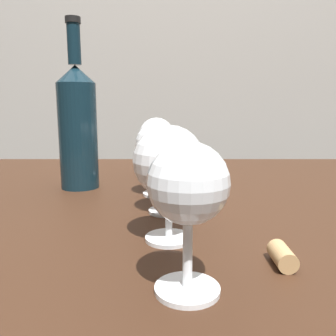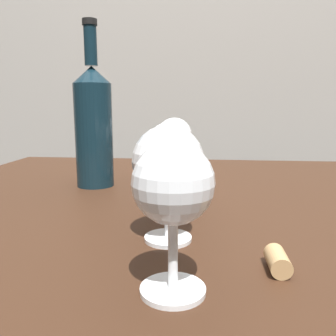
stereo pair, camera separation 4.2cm
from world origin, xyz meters
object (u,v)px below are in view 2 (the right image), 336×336
at_px(wine_glass_rose, 174,136).
at_px(wine_bottle, 94,124).
at_px(wine_glass_merlot, 168,163).
at_px(wine_glass_white, 169,146).
at_px(cork, 278,261).
at_px(wine_glass_chardonnay, 173,188).
at_px(wine_glass_port, 174,144).
at_px(wine_glass_pinot, 173,156).

height_order(wine_glass_rose, wine_bottle, wine_bottle).
height_order(wine_glass_merlot, wine_bottle, wine_bottle).
height_order(wine_glass_white, cork, wine_glass_white).
bearing_deg(wine_glass_chardonnay, wine_glass_rose, 94.56).
height_order(wine_bottle, cork, wine_bottle).
xyz_separation_m(wine_glass_merlot, wine_glass_white, (-0.02, 0.22, -0.01)).
bearing_deg(wine_glass_rose, wine_glass_port, -85.64).
bearing_deg(wine_glass_rose, wine_bottle, -130.53).
relative_size(wine_glass_merlot, wine_glass_pinot, 1.08).
relative_size(wine_glass_rose, wine_bottle, 0.41).
height_order(wine_glass_chardonnay, wine_glass_pinot, wine_glass_chardonnay).
relative_size(wine_glass_chardonnay, wine_glass_port, 1.07).
bearing_deg(wine_glass_merlot, wine_glass_white, 95.22).
height_order(wine_glass_merlot, wine_glass_pinot, wine_glass_merlot).
relative_size(wine_glass_chardonnay, wine_glass_pinot, 1.03).
relative_size(wine_glass_rose, cork, 3.31).
distance_m(wine_glass_merlot, wine_glass_rose, 0.47).
bearing_deg(wine_glass_pinot, wine_glass_chardonnay, -84.99).
height_order(wine_glass_port, wine_bottle, wine_bottle).
bearing_deg(wine_glass_white, cork, -64.42).
xyz_separation_m(wine_glass_port, cork, (0.14, -0.41, -0.07)).
xyz_separation_m(wine_bottle, cork, (0.31, -0.36, -0.12)).
relative_size(wine_glass_port, wine_glass_rose, 0.94).
bearing_deg(wine_glass_rose, cork, -74.32).
bearing_deg(wine_glass_white, wine_glass_pinot, -81.51).
relative_size(wine_glass_pinot, wine_glass_white, 0.97).
height_order(wine_glass_pinot, wine_bottle, wine_bottle).
xyz_separation_m(wine_glass_pinot, wine_glass_rose, (-0.03, 0.35, 0.00)).
relative_size(wine_glass_white, wine_bottle, 0.41).
xyz_separation_m(wine_glass_pinot, cork, (0.13, -0.19, -0.08)).
height_order(wine_glass_chardonnay, wine_glass_white, same).
bearing_deg(wine_glass_pinot, wine_bottle, 136.10).
xyz_separation_m(wine_glass_chardonnay, wine_glass_merlot, (-0.02, 0.12, 0.00)).
bearing_deg(cork, wine_glass_chardonnay, -153.28).
relative_size(wine_glass_chardonnay, wine_bottle, 0.41).
distance_m(wine_glass_pinot, wine_glass_port, 0.23).
bearing_deg(wine_bottle, wine_glass_pinot, -43.90).
xyz_separation_m(wine_glass_pinot, wine_bottle, (-0.18, 0.17, 0.04)).
bearing_deg(wine_glass_chardonnay, wine_glass_pinot, 95.01).
height_order(wine_glass_merlot, wine_glass_rose, wine_glass_merlot).
distance_m(wine_glass_chardonnay, wine_glass_pinot, 0.24).
xyz_separation_m(wine_glass_port, wine_bottle, (-0.16, -0.05, 0.05)).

